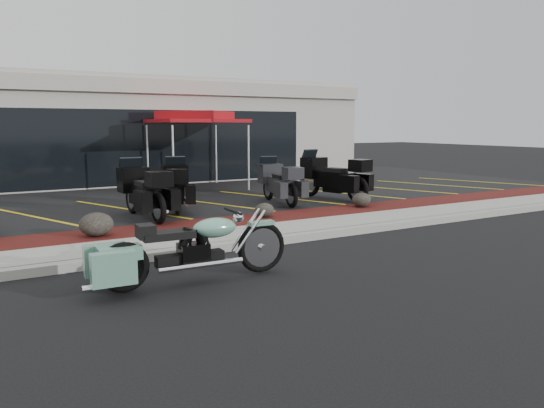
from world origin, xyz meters
TOP-DOWN VIEW (x-y plane):
  - ground at (0.00, 0.00)m, footprint 90.00×90.00m
  - curb at (0.00, 0.90)m, footprint 24.00×0.25m
  - sidewalk at (0.00, 1.60)m, footprint 24.00×1.20m
  - mulch_bed at (0.00, 2.80)m, footprint 24.00×1.20m
  - upper_lot at (0.00, 8.20)m, footprint 26.00×9.60m
  - dealership_building at (0.00, 14.47)m, footprint 18.00×8.16m
  - boulder_left at (-3.63, 2.60)m, footprint 0.65×0.54m
  - boulder_mid at (0.21, 2.84)m, footprint 0.47×0.39m
  - boulder_right at (3.15, 2.90)m, footprint 0.53×0.44m
  - hero_cruiser at (-1.85, -0.73)m, footprint 3.01×0.87m
  - touring_black_front at (-2.28, 4.93)m, footprint 1.02×2.39m
  - touring_black_mid at (-0.90, 5.66)m, footprint 1.55×2.42m
  - touring_grey at (1.73, 5.30)m, footprint 1.10×2.25m
  - touring_black_rear at (3.21, 5.37)m, footprint 1.47×2.58m
  - traffic_cone at (-0.51, 7.88)m, footprint 0.38×0.38m
  - popup_canopy at (1.05, 8.98)m, footprint 2.90×2.90m

SIDE VIEW (x-z plane):
  - ground at x=0.00m, z-range 0.00..0.00m
  - curb at x=0.00m, z-range 0.00..0.15m
  - sidewalk at x=0.00m, z-range 0.00..0.15m
  - upper_lot at x=0.00m, z-range 0.00..0.15m
  - mulch_bed at x=0.00m, z-range 0.00..0.16m
  - boulder_mid at x=0.21m, z-range 0.16..0.49m
  - boulder_right at x=3.15m, z-range 0.16..0.53m
  - traffic_cone at x=-0.51m, z-range 0.15..0.55m
  - boulder_left at x=-3.63m, z-range 0.16..0.62m
  - hero_cruiser at x=-1.85m, z-range 0.00..1.05m
  - touring_grey at x=1.73m, z-range 0.15..1.41m
  - touring_black_mid at x=-0.90m, z-range 0.15..1.46m
  - touring_black_front at x=-2.28m, z-range 0.15..1.52m
  - touring_black_rear at x=3.21m, z-range 0.15..1.56m
  - dealership_building at x=0.00m, z-range 0.01..4.01m
  - popup_canopy at x=1.05m, z-range 1.20..3.77m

